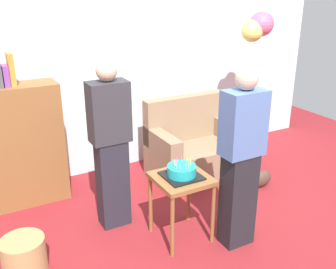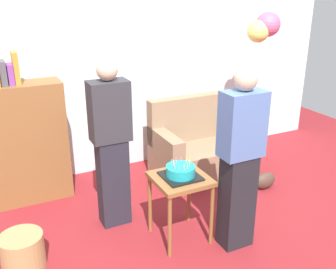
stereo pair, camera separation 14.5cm
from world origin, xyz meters
TOP-DOWN VIEW (x-y plane):
  - ground_plane at (0.00, 0.00)m, footprint 8.00×8.00m
  - wall_back at (0.00, 2.05)m, footprint 6.00×0.10m
  - couch at (0.68, 1.35)m, footprint 1.10×0.70m
  - bookshelf at (-1.25, 1.65)m, footprint 0.80×0.36m
  - side_table at (-0.13, 0.27)m, footprint 0.48×0.48m
  - birthday_cake at (-0.13, 0.27)m, footprint 0.32×0.32m
  - person_blowing_candles at (-0.59, 0.79)m, footprint 0.36×0.22m
  - person_holding_cake at (0.28, -0.03)m, footprint 0.36×0.22m
  - wicker_basket at (-1.50, 0.48)m, footprint 0.36×0.36m
  - handbag at (1.20, 0.66)m, footprint 0.28×0.14m
  - balloon_bunch at (1.50, 1.27)m, footprint 0.40×0.29m

SIDE VIEW (x-z plane):
  - ground_plane at x=0.00m, z-range 0.00..0.00m
  - handbag at x=1.20m, z-range 0.00..0.20m
  - wicker_basket at x=-1.50m, z-range 0.00..0.30m
  - couch at x=0.68m, z-range -0.14..0.82m
  - side_table at x=-0.13m, z-range 0.22..0.85m
  - bookshelf at x=-1.25m, z-range -0.13..1.49m
  - birthday_cake at x=-0.13m, z-range 0.60..0.77m
  - person_blowing_candles at x=-0.59m, z-range 0.02..1.65m
  - person_holding_cake at x=0.28m, z-range 0.02..1.65m
  - wall_back at x=0.00m, z-range 0.00..2.70m
  - balloon_bunch at x=1.50m, z-range 0.79..2.73m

